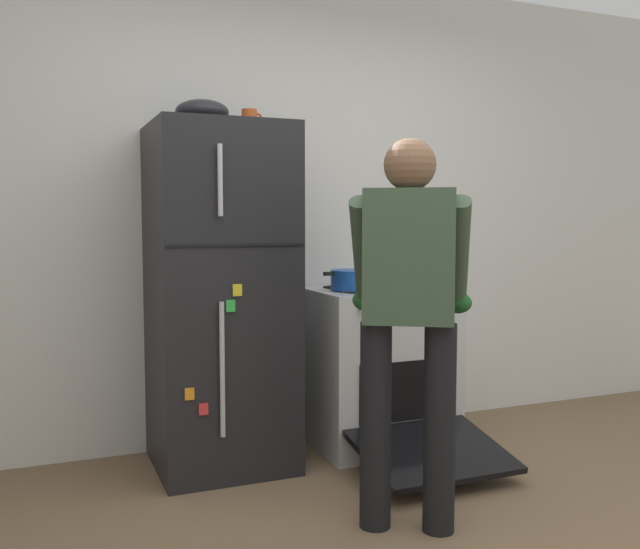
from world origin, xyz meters
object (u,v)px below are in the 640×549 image
red_pot (356,280)px  person_cook (409,300)px  refrigerator (220,297)px  mixing_bowl (202,112)px  stove_range (378,368)px  coffee_mug (250,119)px  pepper_mill (407,271)px

red_pot → person_cook: bearing=-102.8°
refrigerator → mixing_bowl: size_ratio=6.60×
refrigerator → mixing_bowl: (-0.08, 0.00, 0.94)m
mixing_bowl → person_cook: bearing=-59.2°
stove_range → person_cook: (-0.38, -1.00, 0.52)m
red_pot → stove_range: bearing=11.4°
refrigerator → person_cook: size_ratio=1.10×
stove_range → mixing_bowl: mixing_bowl is taller
coffee_mug → pepper_mill: size_ratio=0.75×
refrigerator → person_cook: (0.53, -1.02, 0.07)m
pepper_mill → coffee_mug: bearing=-171.7°
person_cook → red_pot: person_cook is taller
coffee_mug → red_pot: bearing=-10.0°
pepper_mill → mixing_bowl: mixing_bowl is taller
coffee_mug → person_cook: bearing=-72.1°
stove_range → mixing_bowl: bearing=179.0°
coffee_mug → mixing_bowl: bearing=-169.2°
pepper_mill → mixing_bowl: (-1.29, -0.20, 0.85)m
red_pot → mixing_bowl: 1.20m
coffee_mug → refrigerator: bearing=-164.6°
coffee_mug → mixing_bowl: (-0.26, -0.05, 0.01)m
coffee_mug → pepper_mill: 1.33m
refrigerator → stove_range: (0.91, -0.02, -0.44)m
refrigerator → red_pot: (0.75, -0.05, 0.07)m
coffee_mug → stove_range: bearing=-5.3°
refrigerator → red_pot: 0.76m
red_pot → pepper_mill: bearing=28.5°
refrigerator → stove_range: refrigerator is taller
person_cook → pepper_mill: person_cook is taller
coffee_mug → pepper_mill: (1.03, 0.15, -0.83)m
stove_range → pepper_mill: size_ratio=7.99×
stove_range → coffee_mug: size_ratio=10.71×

